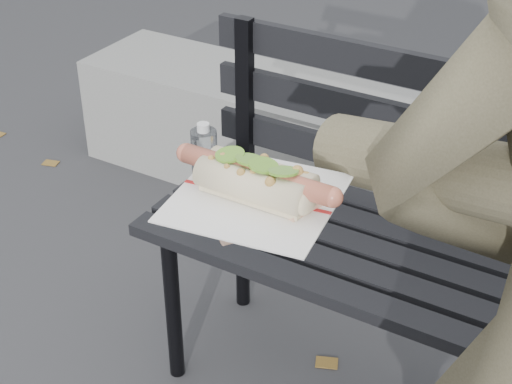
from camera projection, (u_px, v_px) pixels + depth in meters
park_bench at (470, 241)px, 1.73m from camera, size 1.50×0.44×0.88m
concrete_block at (243, 127)px, 2.90m from camera, size 1.20×0.40×0.40m
held_hotdog at (438, 186)px, 0.89m from camera, size 0.63×0.31×0.20m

